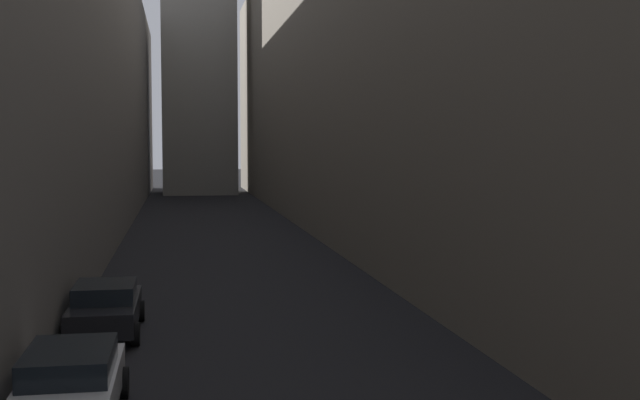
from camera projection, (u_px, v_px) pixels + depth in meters
ground_plane at (220, 239)px, 46.30m from camera, size 264.00×264.00×0.00m
building_block_left at (30, 75)px, 45.78m from camera, size 10.18×108.00×18.88m
building_block_right at (415, 54)px, 49.62m from camera, size 13.46×108.00×22.12m
parked_car_left_third at (70, 384)px, 15.49m from camera, size 1.99×4.50×1.52m
parked_car_left_far at (106, 307)px, 22.93m from camera, size 2.04×4.54×1.48m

